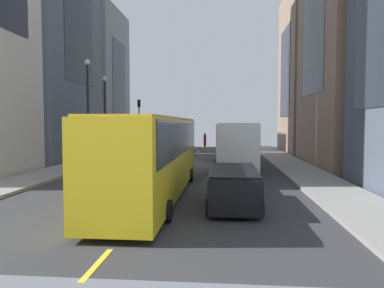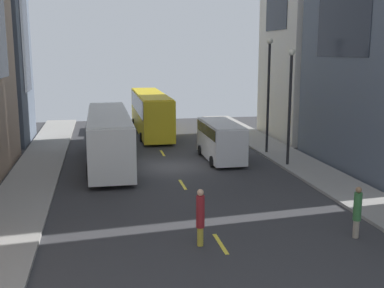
{
  "view_description": "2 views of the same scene",
  "coord_description": "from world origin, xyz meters",
  "px_view_note": "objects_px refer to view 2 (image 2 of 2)",
  "views": [
    {
      "loc": [
        -2.96,
        29.03,
        3.33
      ],
      "look_at": [
        -0.53,
        1.58,
        1.73
      ],
      "focal_mm": 33.43,
      "sensor_mm": 36.0,
      "label": 1
    },
    {
      "loc": [
        -4.37,
        -29.23,
        7.25
      ],
      "look_at": [
        0.73,
        -3.16,
        2.07
      ],
      "focal_mm": 44.59,
      "sensor_mm": 36.0,
      "label": 2
    }
  ],
  "objects_px": {
    "streetcar_yellow": "(150,109)",
    "pedestrian_walking_far": "(357,211)",
    "car_black_0": "(111,121)",
    "pedestrian_waiting_curb": "(200,216)",
    "delivery_van_white": "(221,138)",
    "city_bus_white": "(109,133)"
  },
  "relations": [
    {
      "from": "delivery_van_white",
      "to": "pedestrian_waiting_curb",
      "type": "height_order",
      "value": "delivery_van_white"
    },
    {
      "from": "streetcar_yellow",
      "to": "pedestrian_walking_far",
      "type": "height_order",
      "value": "streetcar_yellow"
    },
    {
      "from": "city_bus_white",
      "to": "pedestrian_walking_far",
      "type": "bearing_deg",
      "value": -58.07
    },
    {
      "from": "streetcar_yellow",
      "to": "pedestrian_walking_far",
      "type": "bearing_deg",
      "value": -78.57
    },
    {
      "from": "delivery_van_white",
      "to": "car_black_0",
      "type": "bearing_deg",
      "value": 116.98
    },
    {
      "from": "delivery_van_white",
      "to": "pedestrian_walking_far",
      "type": "xyz_separation_m",
      "value": [
        1.84,
        -14.25,
        -0.4
      ]
    },
    {
      "from": "delivery_van_white",
      "to": "pedestrian_walking_far",
      "type": "distance_m",
      "value": 14.37
    },
    {
      "from": "city_bus_white",
      "to": "car_black_0",
      "type": "distance_m",
      "value": 13.13
    },
    {
      "from": "pedestrian_walking_far",
      "to": "pedestrian_waiting_curb",
      "type": "bearing_deg",
      "value": -172.64
    },
    {
      "from": "city_bus_white",
      "to": "delivery_van_white",
      "type": "relative_size",
      "value": 2.24
    },
    {
      "from": "streetcar_yellow",
      "to": "car_black_0",
      "type": "bearing_deg",
      "value": 153.24
    },
    {
      "from": "car_black_0",
      "to": "pedestrian_waiting_curb",
      "type": "distance_m",
      "value": 27.58
    },
    {
      "from": "city_bus_white",
      "to": "pedestrian_waiting_curb",
      "type": "xyz_separation_m",
      "value": [
        3.02,
        -14.39,
        -0.82
      ]
    },
    {
      "from": "pedestrian_walking_far",
      "to": "pedestrian_waiting_curb",
      "type": "distance_m",
      "value": 6.22
    },
    {
      "from": "streetcar_yellow",
      "to": "car_black_0",
      "type": "distance_m",
      "value": 4.1
    },
    {
      "from": "city_bus_white",
      "to": "streetcar_yellow",
      "type": "xyz_separation_m",
      "value": [
        3.94,
        11.31,
        0.11
      ]
    },
    {
      "from": "streetcar_yellow",
      "to": "pedestrian_walking_far",
      "type": "relative_size",
      "value": 6.44
    },
    {
      "from": "delivery_van_white",
      "to": "pedestrian_waiting_curb",
      "type": "xyz_separation_m",
      "value": [
        -4.36,
        -13.84,
        -0.32
      ]
    },
    {
      "from": "streetcar_yellow",
      "to": "pedestrian_walking_far",
      "type": "xyz_separation_m",
      "value": [
        5.28,
        -26.11,
        -1.01
      ]
    },
    {
      "from": "car_black_0",
      "to": "city_bus_white",
      "type": "bearing_deg",
      "value": -91.95
    },
    {
      "from": "delivery_van_white",
      "to": "pedestrian_waiting_curb",
      "type": "distance_m",
      "value": 14.51
    },
    {
      "from": "city_bus_white",
      "to": "pedestrian_walking_far",
      "type": "distance_m",
      "value": 17.46
    }
  ]
}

